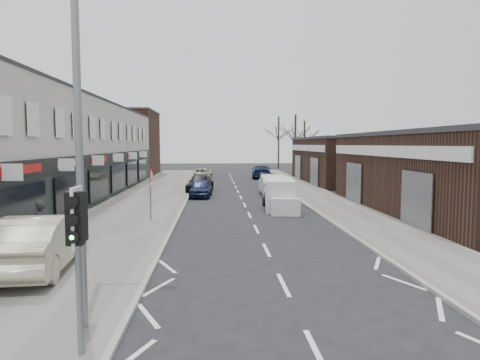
{
  "coord_description": "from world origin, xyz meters",
  "views": [
    {
      "loc": [
        -1.92,
        -9.74,
        3.97
      ],
      "look_at": [
        -0.96,
        6.66,
        2.6
      ],
      "focal_mm": 32.0,
      "sensor_mm": 36.0,
      "label": 1
    }
  ],
  "objects": [
    {
      "name": "parked_car_right_b",
      "position": [
        3.05,
        29.99,
        0.71
      ],
      "size": [
        1.96,
        4.26,
        1.41
      ],
      "primitive_type": "imported",
      "rotation": [
        0.0,
        0.0,
        3.07
      ],
      "color": "black",
      "rests_on": "ground"
    },
    {
      "name": "parked_car_left_b",
      "position": [
        -3.17,
        26.01,
        0.69
      ],
      "size": [
        2.41,
        4.95,
        1.39
      ],
      "primitive_type": "imported",
      "rotation": [
        0.0,
        0.0,
        -0.1
      ],
      "color": "black",
      "rests_on": "ground"
    },
    {
      "name": "street_lamp",
      "position": [
        -4.53,
        -0.8,
        4.62
      ],
      "size": [
        2.23,
        0.22,
        8.0
      ],
      "color": "slate",
      "rests_on": "pavement_left"
    },
    {
      "name": "pavement_right",
      "position": [
        5.75,
        22.0,
        0.06
      ],
      "size": [
        3.5,
        64.0,
        0.12
      ],
      "primitive_type": "cube",
      "color": "slate",
      "rests_on": "ground"
    },
    {
      "name": "parked_car_right_c",
      "position": [
        3.5,
        40.22,
        0.77
      ],
      "size": [
        2.62,
        5.49,
        1.55
      ],
      "primitive_type": "imported",
      "rotation": [
        0.0,
        0.0,
        3.06
      ],
      "color": "#131E3C",
      "rests_on": "ground"
    },
    {
      "name": "brick_block_far",
      "position": [
        -13.5,
        45.0,
        4.0
      ],
      "size": [
        8.0,
        10.0,
        8.0
      ],
      "primitive_type": "cube",
      "color": "#44281D",
      "rests_on": "ground"
    },
    {
      "name": "shop_terrace_left",
      "position": [
        -13.5,
        19.5,
        3.55
      ],
      "size": [
        8.0,
        41.0,
        7.1
      ],
      "primitive_type": "cube",
      "color": "beige",
      "rests_on": "ground"
    },
    {
      "name": "sedan_on_pavement",
      "position": [
        -7.32,
        3.53,
        0.98
      ],
      "size": [
        2.26,
        5.33,
        1.71
      ],
      "primitive_type": "imported",
      "rotation": [
        0.0,
        0.0,
        3.23
      ],
      "color": "#A69F84",
      "rests_on": "pavement_left"
    },
    {
      "name": "ground",
      "position": [
        0.0,
        0.0,
        0.0
      ],
      "size": [
        160.0,
        160.0,
        0.0
      ],
      "primitive_type": "plane",
      "color": "black",
      "rests_on": "ground"
    },
    {
      "name": "tree_far_c",
      "position": [
        8.5,
        60.0,
        0.0
      ],
      "size": [
        3.6,
        3.6,
        8.5
      ],
      "primitive_type": null,
      "color": "#382D26",
      "rests_on": "ground"
    },
    {
      "name": "parked_car_left_a",
      "position": [
        -3.0,
        22.47,
        0.65
      ],
      "size": [
        1.78,
        3.93,
        1.31
      ],
      "primitive_type": "imported",
      "rotation": [
        0.0,
        0.0,
        -0.06
      ],
      "color": "#131D3E",
      "rests_on": "ground"
    },
    {
      "name": "warning_sign",
      "position": [
        -5.16,
        12.0,
        2.2
      ],
      "size": [
        0.12,
        0.8,
        2.7
      ],
      "color": "slate",
      "rests_on": "pavement_left"
    },
    {
      "name": "white_van",
      "position": [
        2.0,
        15.94,
        0.88
      ],
      "size": [
        2.08,
        4.92,
        1.86
      ],
      "rotation": [
        0.0,
        0.0,
        -0.1
      ],
      "color": "silver",
      "rests_on": "ground"
    },
    {
      "name": "pedestrian",
      "position": [
        -8.19,
        5.8,
        1.04
      ],
      "size": [
        0.76,
        0.59,
        1.84
      ],
      "primitive_type": "imported",
      "rotation": [
        0.0,
        0.0,
        3.38
      ],
      "color": "black",
      "rests_on": "pavement_left"
    },
    {
      "name": "parked_car_right_a",
      "position": [
        2.53,
        23.48,
        0.82
      ],
      "size": [
        1.76,
        4.96,
        1.63
      ],
      "primitive_type": "imported",
      "rotation": [
        0.0,
        0.0,
        3.13
      ],
      "color": "white",
      "rests_on": "ground"
    },
    {
      "name": "pavement_left",
      "position": [
        -6.75,
        22.0,
        0.06
      ],
      "size": [
        5.5,
        64.0,
        0.12
      ],
      "primitive_type": "cube",
      "color": "slate",
      "rests_on": "ground"
    },
    {
      "name": "right_unit_near",
      "position": [
        12.5,
        14.0,
        2.25
      ],
      "size": [
        10.0,
        18.0,
        4.5
      ],
      "primitive_type": "cube",
      "color": "#352218",
      "rests_on": "ground"
    },
    {
      "name": "tree_far_b",
      "position": [
        11.5,
        54.0,
        0.0
      ],
      "size": [
        3.6,
        3.6,
        7.5
      ],
      "primitive_type": null,
      "color": "#382D26",
      "rests_on": "ground"
    },
    {
      "name": "traffic_light",
      "position": [
        -4.4,
        -2.02,
        2.41
      ],
      "size": [
        0.28,
        0.6,
        3.1
      ],
      "color": "slate",
      "rests_on": "pavement_left"
    },
    {
      "name": "right_unit_far",
      "position": [
        12.5,
        34.0,
        2.25
      ],
      "size": [
        10.0,
        16.0,
        4.5
      ],
      "primitive_type": "cube",
      "color": "#352218",
      "rests_on": "ground"
    },
    {
      "name": "parked_car_left_c",
      "position": [
        -3.4,
        38.49,
        0.63
      ],
      "size": [
        2.22,
        4.58,
        1.26
      ],
      "primitive_type": "imported",
      "rotation": [
        0.0,
        0.0,
        -0.03
      ],
      "color": "beige",
      "rests_on": "ground"
    },
    {
      "name": "tree_far_a",
      "position": [
        9.0,
        48.0,
        0.0
      ],
      "size": [
        3.6,
        3.6,
        8.0
      ],
      "primitive_type": null,
      "color": "#382D26",
      "rests_on": "ground"
    }
  ]
}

